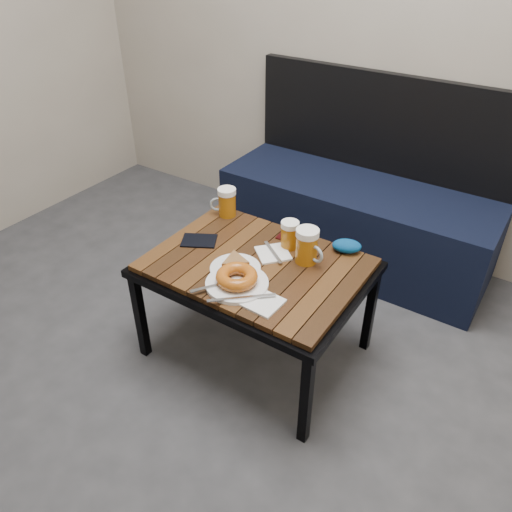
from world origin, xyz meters
The scene contains 12 objects.
bench centered at (-0.11, 1.76, 0.27)m, with size 1.40×0.50×0.95m.
cafe_table centered at (-0.16, 0.86, 0.43)m, with size 0.84×0.62×0.47m.
beer_mug_left centered at (-0.47, 1.10, 0.54)m, with size 0.12×0.11×0.13m.
beer_mug_centre centered at (-0.11, 1.03, 0.53)m, with size 0.11×0.09×0.12m.
beer_mug_right centered at (0.00, 0.97, 0.54)m, with size 0.14×0.10×0.14m.
plate_pie centered at (-0.20, 0.78, 0.49)m, with size 0.19×0.19×0.05m.
plate_bagel centered at (-0.14, 0.70, 0.50)m, with size 0.27×0.26×0.06m.
napkin_left centered at (-0.14, 0.94, 0.48)m, with size 0.17×0.17×0.01m.
napkin_right centered at (-0.02, 0.67, 0.48)m, with size 0.14×0.12×0.01m.
passport_navy centered at (-0.44, 0.86, 0.48)m, with size 0.10×0.14×0.01m, color black.
passport_burgundy centered at (-0.15, 1.10, 0.47)m, with size 0.08×0.11×0.01m, color black.
knit_pouch centered at (0.10, 1.12, 0.50)m, with size 0.12×0.08×0.05m, color navy.
Camera 1 is at (0.70, -0.45, 1.59)m, focal length 35.00 mm.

